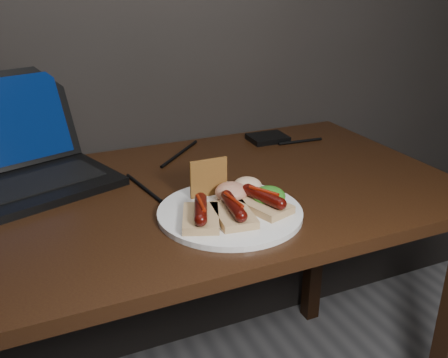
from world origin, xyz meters
TOP-DOWN VIEW (x-y plane):
  - desk at (0.00, 1.38)m, footprint 1.40×0.70m
  - laptop at (-0.29, 1.58)m, footprint 0.48×0.43m
  - hard_drive at (0.41, 1.63)m, footprint 0.11×0.09m
  - desk_cables at (0.01, 1.53)m, footprint 1.01×0.36m
  - plate at (0.10, 1.23)m, footprint 0.32×0.32m
  - bread_sausage_left at (0.03, 1.21)m, footprint 0.11×0.13m
  - bread_sausage_center at (0.10, 1.19)m, footprint 0.08×0.12m
  - bread_sausage_right at (0.17, 1.21)m, footprint 0.10×0.13m
  - crispbread at (0.09, 1.31)m, footprint 0.09×0.01m
  - salad_greens at (0.19, 1.22)m, footprint 0.07×0.07m
  - salsa_mound at (0.13, 1.27)m, footprint 0.07×0.07m
  - coleslaw_mound at (0.18, 1.29)m, footprint 0.06×0.06m

SIDE VIEW (x-z plane):
  - desk at x=0.00m, z-range 0.29..1.04m
  - desk_cables at x=0.01m, z-range 0.75..0.76m
  - plate at x=0.10m, z-range 0.75..0.76m
  - hard_drive at x=0.41m, z-range 0.75..0.77m
  - bread_sausage_left at x=0.03m, z-range 0.76..0.80m
  - bread_sausage_center at x=0.10m, z-range 0.76..0.80m
  - bread_sausage_right at x=0.17m, z-range 0.76..0.80m
  - coleslaw_mound at x=0.18m, z-range 0.76..0.80m
  - salad_greens at x=0.19m, z-range 0.76..0.80m
  - salsa_mound at x=0.13m, z-range 0.76..0.80m
  - crispbread at x=0.09m, z-range 0.76..0.85m
  - laptop at x=-0.29m, z-range 0.68..0.93m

